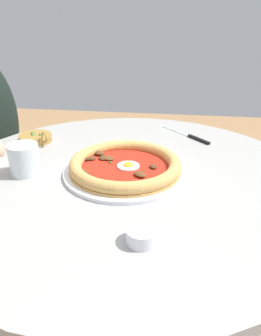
% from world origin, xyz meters
% --- Properties ---
extents(dining_table, '(1.01, 1.01, 0.72)m').
position_xyz_m(dining_table, '(0.00, 0.00, 0.57)').
color(dining_table, '#999993').
rests_on(dining_table, ground).
extents(pizza_on_plate, '(0.33, 0.33, 0.04)m').
position_xyz_m(pizza_on_plate, '(-0.01, -0.01, 0.74)').
color(pizza_on_plate, white).
rests_on(pizza_on_plate, dining_table).
extents(water_glass, '(0.08, 0.08, 0.08)m').
position_xyz_m(water_glass, '(0.02, -0.27, 0.76)').
color(water_glass, silver).
rests_on(water_glass, dining_table).
extents(steak_knife, '(0.17, 0.16, 0.01)m').
position_xyz_m(steak_knife, '(-0.30, 0.18, 0.73)').
color(steak_knife, silver).
rests_on(steak_knife, dining_table).
extents(ramekin_capers, '(0.06, 0.06, 0.03)m').
position_xyz_m(ramekin_capers, '(0.27, 0.07, 0.74)').
color(ramekin_capers, white).
rests_on(ramekin_capers, dining_table).
extents(olive_pan, '(0.11, 0.12, 0.05)m').
position_xyz_m(olive_pan, '(-0.20, -0.33, 0.73)').
color(olive_pan, olive).
rests_on(olive_pan, dining_table).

